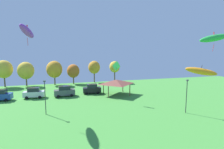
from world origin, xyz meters
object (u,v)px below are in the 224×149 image
object	(u,v)px
treeline_tree_5	(94,67)
parked_car_leftmost	(0,95)
treeline_tree_4	(73,71)
parked_car_second_from_left	(34,93)
parked_car_rightmost_in_row	(92,89)
treeline_tree_1	(4,69)
kite_flying_7	(214,38)
treeline_tree_2	(26,71)
parked_car_third_from_left	(64,91)
light_post_0	(45,95)
kite_flying_5	(116,66)
kite_flying_9	(27,31)
kite_flying_8	(201,71)
park_pavilion	(116,82)
treeline_tree_6	(115,67)
light_post_1	(187,94)
treeline_tree_3	(54,69)

from	to	relation	value
treeline_tree_5	parked_car_leftmost	bearing A→B (deg)	-144.11
treeline_tree_4	parked_car_second_from_left	bearing A→B (deg)	-122.06
parked_car_rightmost_in_row	treeline_tree_1	xyz separation A→B (m)	(-22.77, 15.05, 3.99)
kite_flying_7	treeline_tree_2	size ratio (longest dim) A/B	0.73
parked_car_third_from_left	treeline_tree_5	world-z (taller)	treeline_tree_5
parked_car_third_from_left	light_post_0	distance (m)	11.74
kite_flying_5	kite_flying_9	bearing A→B (deg)	-166.77
kite_flying_8	treeline_tree_2	bearing A→B (deg)	134.31
park_pavilion	treeline_tree_6	bearing A→B (deg)	74.10
kite_flying_8	light_post_1	world-z (taller)	kite_flying_8
parked_car_rightmost_in_row	treeline_tree_3	bearing A→B (deg)	126.27
light_post_0	parked_car_third_from_left	bearing A→B (deg)	74.25
light_post_0	treeline_tree_4	xyz separation A→B (m)	(6.22, 26.79, 0.89)
park_pavilion	treeline_tree_5	xyz separation A→B (m)	(-1.85, 18.18, 1.90)
light_post_1	parked_car_third_from_left	bearing A→B (deg)	138.43
treeline_tree_2	treeline_tree_5	bearing A→B (deg)	2.37
treeline_tree_4	treeline_tree_5	distance (m)	6.98
park_pavilion	light_post_0	world-z (taller)	light_post_0
kite_flying_5	parked_car_second_from_left	size ratio (longest dim) A/B	0.45
parked_car_leftmost	parked_car_rightmost_in_row	xyz separation A→B (m)	(19.39, 0.99, -0.02)
parked_car_third_from_left	treeline_tree_1	world-z (taller)	treeline_tree_1
parked_car_second_from_left	park_pavilion	bearing A→B (deg)	-2.55
treeline_tree_1	treeline_tree_2	size ratio (longest dim) A/B	1.08
treeline_tree_4	treeline_tree_5	xyz separation A→B (m)	(6.86, 0.86, 0.91)
kite_flying_7	treeline_tree_2	xyz separation A→B (m)	(-34.27, 32.66, -7.69)
parked_car_rightmost_in_row	kite_flying_9	bearing A→B (deg)	-131.45
kite_flying_5	parked_car_third_from_left	size ratio (longest dim) A/B	0.43
treeline_tree_1	treeline_tree_3	world-z (taller)	treeline_tree_1
kite_flying_9	parked_car_third_from_left	size ratio (longest dim) A/B	1.10
parked_car_leftmost	treeline_tree_3	xyz separation A→B (m)	(10.39, 15.26, 3.63)
parked_car_rightmost_in_row	treeline_tree_6	size ratio (longest dim) A/B	0.63
kite_flying_8	kite_flying_7	bearing A→B (deg)	2.79
treeline_tree_1	treeline_tree_5	distance (m)	26.26
treeline_tree_1	treeline_tree_6	world-z (taller)	treeline_tree_1
park_pavilion	treeline_tree_2	world-z (taller)	treeline_tree_2
park_pavilion	treeline_tree_6	size ratio (longest dim) A/B	0.93
light_post_0	kite_flying_9	bearing A→B (deg)	166.35
parked_car_leftmost	treeline_tree_1	xyz separation A→B (m)	(-3.39, 16.04, 3.96)
light_post_0	treeline_tree_6	size ratio (longest dim) A/B	0.79
parked_car_second_from_left	parked_car_third_from_left	distance (m)	6.48
kite_flying_7	treeline_tree_6	xyz separation A→B (m)	(-7.29, 31.70, -7.19)
parked_car_third_from_left	parked_car_rightmost_in_row	world-z (taller)	parked_car_third_from_left
kite_flying_9	treeline_tree_3	size ratio (longest dim) A/B	0.70
treeline_tree_3	treeline_tree_6	xyz separation A→B (m)	(18.99, -0.51, 0.32)
kite_flying_5	kite_flying_9	world-z (taller)	kite_flying_9
kite_flying_8	treeline_tree_5	world-z (taller)	kite_flying_8
kite_flying_9	treeline_tree_2	distance (m)	28.12
kite_flying_9	parked_car_third_from_left	distance (m)	16.85
kite_flying_9	light_post_1	distance (m)	27.06
parked_car_second_from_left	treeline_tree_5	distance (m)	23.31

